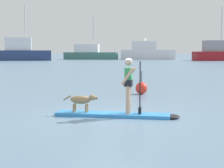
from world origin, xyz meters
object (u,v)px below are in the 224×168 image
object	(u,v)px
moored_boat_center	(217,53)
marker_buoy	(141,88)
person_paddler	(129,82)
moored_boat_far_port	(147,52)
moored_boat_outer	(21,52)
moored_boat_far_starboard	(90,54)
dog	(82,100)
paddleboard	(120,115)

from	to	relation	value
moored_boat_center	marker_buoy	bearing A→B (deg)	-110.21
person_paddler	moored_boat_far_port	xyz separation A→B (m)	(8.39, 69.30, 0.41)
moored_boat_outer	moored_boat_far_port	xyz separation A→B (m)	(25.20, 8.46, -0.17)
person_paddler	moored_boat_far_starboard	bearing A→B (deg)	93.30
dog	marker_buoy	world-z (taller)	marker_buoy
moored_boat_center	marker_buoy	xyz separation A→B (m)	(-19.78, -53.73, -1.17)
dog	moored_boat_center	world-z (taller)	moored_boat_center
paddleboard	marker_buoy	bearing A→B (deg)	78.08
marker_buoy	paddleboard	bearing A→B (deg)	-101.92
moored_boat_far_port	moored_boat_center	size ratio (longest dim) A/B	1.16
paddleboard	moored_boat_center	bearing A→B (deg)	70.56
moored_boat_far_port	marker_buoy	world-z (taller)	moored_boat_far_port
dog	moored_boat_center	xyz separation A→B (m)	(22.16, 59.24, 0.97)
moored_boat_far_starboard	moored_boat_far_port	xyz separation A→B (m)	(12.41, -0.27, 0.25)
paddleboard	moored_boat_far_port	bearing A→B (deg)	82.87
person_paddler	dog	distance (m)	1.58
paddleboard	dog	xyz separation A→B (m)	(-1.17, 0.24, 0.42)
dog	moored_boat_far_starboard	xyz separation A→B (m)	(-2.58, 69.28, 0.76)
dog	moored_boat_outer	xyz separation A→B (m)	(-15.37, 60.54, 1.18)
paddleboard	moored_boat_far_port	size ratio (longest dim) A/B	0.32
moored_boat_outer	marker_buoy	world-z (taller)	moored_boat_outer
moored_boat_far_starboard	moored_boat_center	distance (m)	26.70
dog	paddleboard	bearing A→B (deg)	-11.47
person_paddler	moored_boat_far_starboard	world-z (taller)	moored_boat_far_starboard
moored_boat_far_starboard	marker_buoy	world-z (taller)	moored_boat_far_starboard
dog	person_paddler	bearing A→B (deg)	-11.47
person_paddler	paddleboard	bearing A→B (deg)	168.53
marker_buoy	moored_boat_far_port	bearing A→B (deg)	83.31
paddleboard	moored_boat_outer	world-z (taller)	moored_boat_outer
moored_boat_far_starboard	moored_boat_far_port	size ratio (longest dim) A/B	0.99
moored_boat_far_port	moored_boat_center	xyz separation A→B (m)	(12.33, -9.76, -0.04)
person_paddler	marker_buoy	world-z (taller)	person_paddler
moored_boat_far_starboard	marker_buoy	size ratio (longest dim) A/B	11.22
moored_boat_outer	marker_buoy	distance (m)	57.84
moored_boat_far_port	moored_boat_far_starboard	bearing A→B (deg)	178.75
marker_buoy	moored_boat_far_starboard	bearing A→B (deg)	94.45
paddleboard	marker_buoy	world-z (taller)	marker_buoy
paddleboard	moored_boat_far_starboard	bearing A→B (deg)	93.09
person_paddler	moored_boat_far_port	world-z (taller)	moored_boat_far_port
moored_boat_outer	moored_boat_far_port	distance (m)	26.58
moored_boat_far_starboard	moored_boat_center	size ratio (longest dim) A/B	1.16
person_paddler	moored_boat_center	xyz separation A→B (m)	(20.72, 59.54, 0.37)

